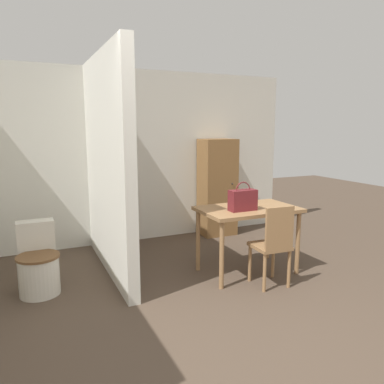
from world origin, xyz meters
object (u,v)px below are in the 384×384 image
object	(u,v)px
wooden_cabinet	(217,187)
wooden_chair	(273,243)
handbag	(243,200)
toilet	(38,265)
dining_table	(248,216)

from	to	relation	value
wooden_cabinet	wooden_chair	bearing A→B (deg)	-101.68
wooden_chair	handbag	size ratio (longest dim) A/B	2.77
toilet	handbag	world-z (taller)	handbag
toilet	handbag	distance (m)	2.26
dining_table	wooden_chair	distance (m)	0.51
wooden_chair	wooden_cabinet	size ratio (longest dim) A/B	0.59
wooden_chair	wooden_cabinet	bearing A→B (deg)	81.69
dining_table	wooden_chair	size ratio (longest dim) A/B	1.26
toilet	handbag	xyz separation A→B (m)	(2.11, -0.54, 0.60)
dining_table	wooden_chair	world-z (taller)	wooden_chair
dining_table	handbag	size ratio (longest dim) A/B	3.48
handbag	wooden_cabinet	world-z (taller)	wooden_cabinet
dining_table	wooden_cabinet	size ratio (longest dim) A/B	0.74
handbag	dining_table	bearing A→B (deg)	35.46
handbag	wooden_cabinet	bearing A→B (deg)	70.79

